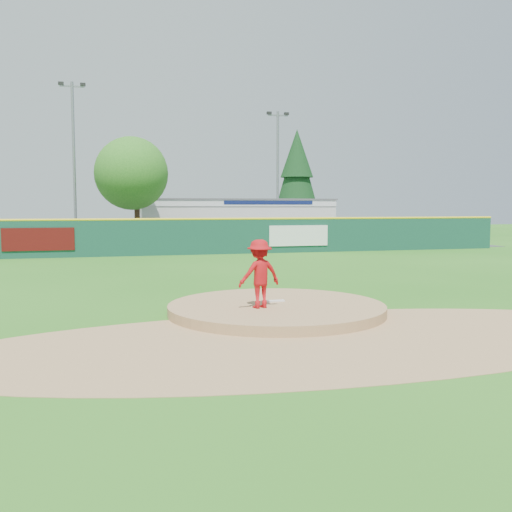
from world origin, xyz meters
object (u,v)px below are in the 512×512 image
object	(u,v)px
van	(205,238)
deciduous_tree	(137,178)
conifer_tree	(297,175)
pitcher	(259,274)
light_pole_right	(278,170)
light_pole_left	(74,157)
pool_building_grp	(232,219)

from	to	relation	value
van	deciduous_tree	xyz separation A→B (m)	(-4.09, 2.47, 3.90)
deciduous_tree	conifer_tree	world-z (taller)	conifer_tree
pitcher	deciduous_tree	distance (m)	25.70
deciduous_tree	light_pole_right	bearing A→B (deg)	19.98
pitcher	light_pole_right	xyz separation A→B (m)	(9.57, 29.43, 4.46)
pitcher	light_pole_right	size ratio (longest dim) A/B	0.17
pitcher	conifer_tree	xyz separation A→B (m)	(13.57, 36.43, 4.46)
light_pole_left	pool_building_grp	bearing A→B (deg)	22.60
pool_building_grp	deciduous_tree	xyz separation A→B (m)	(-8.00, -6.99, 2.89)
van	pool_building_grp	distance (m)	10.29
conifer_tree	light_pole_left	size ratio (longest dim) A/B	0.86
pool_building_grp	light_pole_right	distance (m)	5.75
conifer_tree	light_pole_left	bearing A→B (deg)	-154.65
pool_building_grp	conifer_tree	bearing A→B (deg)	29.78
deciduous_tree	light_pole_right	size ratio (longest dim) A/B	0.74
pitcher	conifer_tree	bearing A→B (deg)	-123.12
conifer_tree	light_pole_right	world-z (taller)	light_pole_right
pitcher	van	xyz separation A→B (m)	(2.66, 22.96, -0.43)
pool_building_grp	light_pole_left	world-z (taller)	light_pole_left
pitcher	light_pole_left	xyz separation A→B (m)	(-5.43, 27.43, 4.97)
deciduous_tree	light_pole_left	distance (m)	4.72
pitcher	deciduous_tree	xyz separation A→B (m)	(-1.43, 25.43, 3.47)
pool_building_grp	light_pole_left	bearing A→B (deg)	-157.40
pool_building_grp	conifer_tree	size ratio (longest dim) A/B	1.60
pool_building_grp	light_pole_right	size ratio (longest dim) A/B	1.52
pool_building_grp	light_pole_left	size ratio (longest dim) A/B	1.38
pitcher	conifer_tree	world-z (taller)	conifer_tree
conifer_tree	light_pole_left	world-z (taller)	light_pole_left
light_pole_right	light_pole_left	bearing A→B (deg)	-172.41
conifer_tree	deciduous_tree	bearing A→B (deg)	-143.75
pool_building_grp	deciduous_tree	world-z (taller)	deciduous_tree
van	pool_building_grp	xyz separation A→B (m)	(3.91, 9.46, 1.01)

